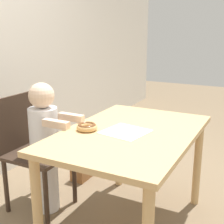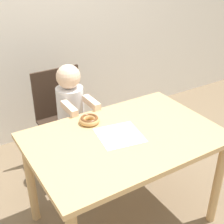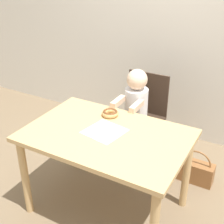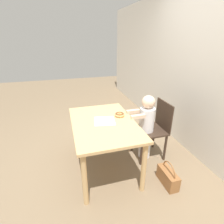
# 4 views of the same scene
# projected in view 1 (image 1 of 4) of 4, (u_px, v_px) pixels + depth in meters

# --- Properties ---
(dining_table) EXTENTS (1.21, 0.81, 0.73)m
(dining_table) POSITION_uv_depth(u_px,v_px,m) (130.00, 145.00, 2.07)
(dining_table) COLOR tan
(dining_table) RESTS_ON ground_plane
(chair) EXTENTS (0.42, 0.45, 0.89)m
(chair) POSITION_uv_depth(u_px,v_px,m) (32.00, 150.00, 2.41)
(chair) COLOR #38281E
(chair) RESTS_ON ground_plane
(child_figure) EXTENTS (0.23, 0.40, 1.01)m
(child_figure) POSITION_uv_depth(u_px,v_px,m) (45.00, 146.00, 2.33)
(child_figure) COLOR white
(child_figure) RESTS_ON ground_plane
(donut) EXTENTS (0.14, 0.14, 0.05)m
(donut) POSITION_uv_depth(u_px,v_px,m) (87.00, 127.00, 2.06)
(donut) COLOR tan
(donut) RESTS_ON dining_table
(napkin) EXTENTS (0.31, 0.31, 0.00)m
(napkin) POSITION_uv_depth(u_px,v_px,m) (125.00, 132.00, 2.03)
(napkin) COLOR white
(napkin) RESTS_ON dining_table
(handbag) EXTENTS (0.33, 0.13, 0.33)m
(handbag) POSITION_uv_depth(u_px,v_px,m) (85.00, 165.00, 2.99)
(handbag) COLOR brown
(handbag) RESTS_ON ground_plane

